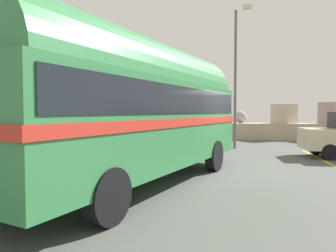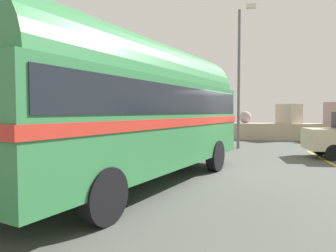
% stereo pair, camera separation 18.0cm
% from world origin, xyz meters
% --- Properties ---
extents(ground, '(32.00, 26.00, 0.02)m').
position_xyz_m(ground, '(0.00, 0.00, 0.01)').
color(ground, '#4B514B').
extents(breakwater, '(31.36, 2.03, 2.49)m').
position_xyz_m(breakwater, '(0.39, 11.79, 0.76)').
color(breakwater, tan).
rests_on(breakwater, ground).
extents(vintage_coach, '(4.87, 8.91, 3.70)m').
position_xyz_m(vintage_coach, '(-1.81, -2.28, 2.05)').
color(vintage_coach, black).
rests_on(vintage_coach, ground).
extents(second_coach, '(4.76, 8.91, 3.70)m').
position_xyz_m(second_coach, '(-7.15, -0.30, 2.05)').
color(second_coach, black).
rests_on(second_coach, ground).
extents(lamp_post, '(0.80, 0.89, 6.94)m').
position_xyz_m(lamp_post, '(0.90, 6.01, 3.89)').
color(lamp_post, '#5B5B60').
rests_on(lamp_post, ground).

